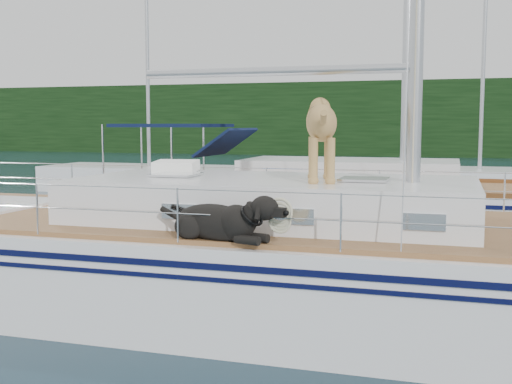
% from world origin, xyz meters
% --- Properties ---
extents(ground, '(120.00, 120.00, 0.00)m').
position_xyz_m(ground, '(0.00, 0.00, 0.00)').
color(ground, black).
rests_on(ground, ground).
extents(tree_line, '(90.00, 3.00, 6.00)m').
position_xyz_m(tree_line, '(0.00, 45.00, 3.00)').
color(tree_line, black).
rests_on(tree_line, ground).
extents(shore_bank, '(92.00, 1.00, 1.20)m').
position_xyz_m(shore_bank, '(0.00, 46.20, 0.60)').
color(shore_bank, '#595147').
rests_on(shore_bank, ground).
extents(main_sailboat, '(12.00, 3.89, 14.01)m').
position_xyz_m(main_sailboat, '(0.11, -0.01, 0.69)').
color(main_sailboat, white).
rests_on(main_sailboat, ground).
extents(neighbor_sailboat, '(11.00, 3.50, 13.30)m').
position_xyz_m(neighbor_sailboat, '(-0.27, 6.51, 0.63)').
color(neighbor_sailboat, white).
rests_on(neighbor_sailboat, ground).
extents(bg_boat_west, '(8.00, 3.00, 11.65)m').
position_xyz_m(bg_boat_west, '(-8.00, 14.00, 0.45)').
color(bg_boat_west, white).
rests_on(bg_boat_west, ground).
extents(bg_boat_center, '(7.20, 3.00, 11.65)m').
position_xyz_m(bg_boat_center, '(4.00, 16.00, 0.45)').
color(bg_boat_center, white).
rests_on(bg_boat_center, ground).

